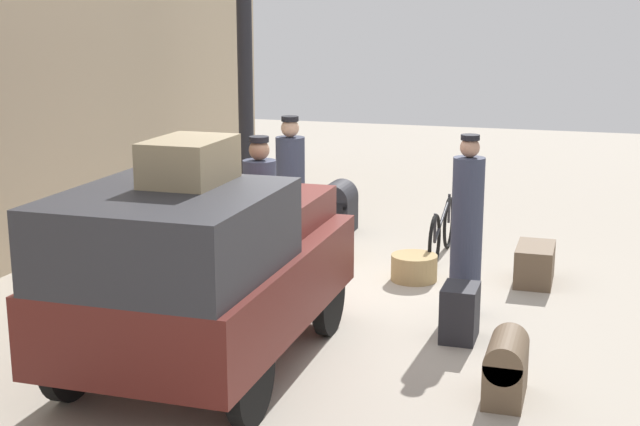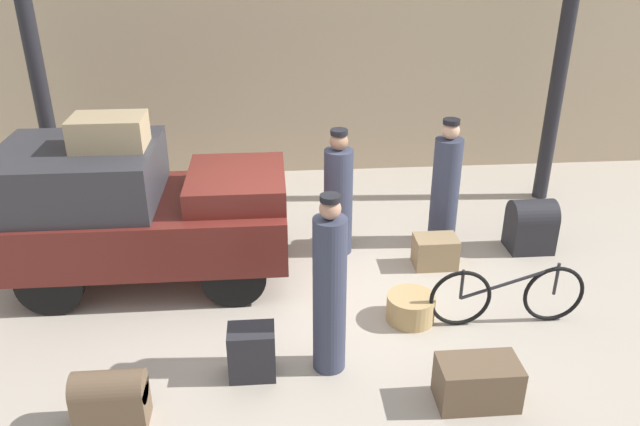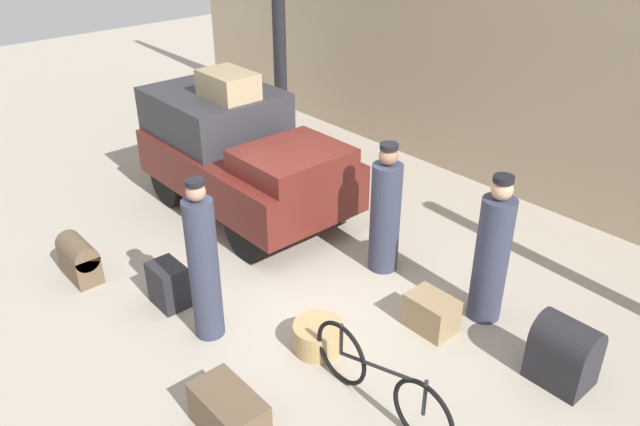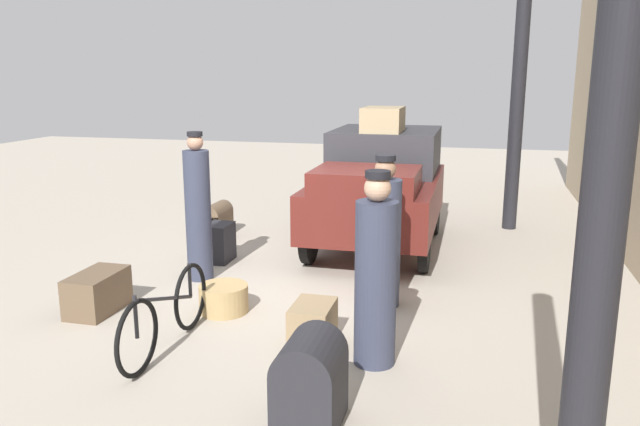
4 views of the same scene
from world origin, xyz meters
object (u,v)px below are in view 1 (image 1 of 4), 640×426
(bicycle, at_px, (442,231))
(trunk_wicker_pale, at_px, (535,264))
(porter_carrying_trunk, at_px, (260,217))
(trunk_umber_medium, at_px, (460,313))
(trunk_barrel_dark, at_px, (506,366))
(trunk_on_truck_roof, at_px, (189,161))
(wicker_basket, at_px, (414,268))
(suitcase_tan_flat, at_px, (332,244))
(porter_lifting_near_truck, at_px, (291,190))
(suitcase_black_upright, at_px, (337,207))
(porter_with_bicycle, at_px, (467,232))
(truck, at_px, (202,267))

(bicycle, distance_m, trunk_wicker_pale, 1.39)
(porter_carrying_trunk, bearing_deg, trunk_umber_medium, -114.24)
(trunk_umber_medium, bearing_deg, trunk_barrel_dark, -155.51)
(trunk_wicker_pale, xyz_separation_m, trunk_on_truck_roof, (-3.63, 2.57, 1.66))
(trunk_wicker_pale, bearing_deg, wicker_basket, 103.65)
(trunk_wicker_pale, bearing_deg, suitcase_tan_flat, 84.51)
(porter_carrying_trunk, distance_m, trunk_on_truck_roof, 2.92)
(porter_lifting_near_truck, relative_size, trunk_umber_medium, 3.31)
(suitcase_black_upright, bearing_deg, trunk_umber_medium, -148.15)
(porter_lifting_near_truck, distance_m, suitcase_black_upright, 1.25)
(trunk_barrel_dark, height_order, trunk_umber_medium, trunk_barrel_dark)
(porter_carrying_trunk, relative_size, porter_with_bicycle, 0.91)
(truck, relative_size, suitcase_black_upright, 4.59)
(wicker_basket, relative_size, trunk_wicker_pale, 0.73)
(truck, distance_m, bicycle, 4.40)
(trunk_barrel_dark, xyz_separation_m, suitcase_tan_flat, (3.52, 2.50, -0.08))
(trunk_umber_medium, distance_m, trunk_wicker_pale, 2.14)
(porter_lifting_near_truck, bearing_deg, porter_carrying_trunk, -174.44)
(porter_carrying_trunk, bearing_deg, suitcase_black_upright, -3.54)
(truck, height_order, suitcase_tan_flat, truck)
(wicker_basket, distance_m, porter_carrying_trunk, 1.88)
(bicycle, distance_m, trunk_barrel_dark, 4.16)
(trunk_wicker_pale, bearing_deg, trunk_barrel_dark, -179.95)
(suitcase_tan_flat, bearing_deg, trunk_on_truck_roof, 178.97)
(porter_carrying_trunk, bearing_deg, suitcase_tan_flat, -22.48)
(wicker_basket, xyz_separation_m, trunk_wicker_pale, (0.33, -1.34, 0.07))
(porter_with_bicycle, xyz_separation_m, trunk_on_truck_roof, (-2.32, 1.95, 1.01))
(trunk_umber_medium, distance_m, trunk_on_truck_roof, 3.02)
(suitcase_black_upright, height_order, suitcase_tan_flat, suitcase_black_upright)
(wicker_basket, height_order, suitcase_tan_flat, suitcase_tan_flat)
(porter_carrying_trunk, xyz_separation_m, trunk_umber_medium, (-1.10, -2.44, -0.51))
(porter_lifting_near_truck, height_order, suitcase_tan_flat, porter_lifting_near_truck)
(truck, height_order, bicycle, truck)
(wicker_basket, distance_m, trunk_wicker_pale, 1.38)
(wicker_basket, distance_m, suitcase_tan_flat, 1.29)
(truck, relative_size, bicycle, 1.90)
(truck, xyz_separation_m, suitcase_black_upright, (5.06, 0.27, -0.57))
(wicker_basket, height_order, porter_carrying_trunk, porter_carrying_trunk)
(porter_with_bicycle, height_order, suitcase_tan_flat, porter_with_bicycle)
(bicycle, bearing_deg, trunk_on_truck_roof, 162.43)
(suitcase_tan_flat, relative_size, trunk_wicker_pale, 0.73)
(porter_carrying_trunk, height_order, trunk_umber_medium, porter_carrying_trunk)
(suitcase_black_upright, bearing_deg, porter_with_bicycle, -142.77)
(porter_lifting_near_truck, xyz_separation_m, trunk_umber_medium, (-2.55, -2.58, -0.54))
(porter_with_bicycle, height_order, trunk_barrel_dark, porter_with_bicycle)
(porter_carrying_trunk, height_order, porter_with_bicycle, porter_with_bicycle)
(porter_carrying_trunk, bearing_deg, wicker_basket, -68.96)
(suitcase_black_upright, bearing_deg, porter_carrying_trunk, 176.46)
(bicycle, xyz_separation_m, trunk_wicker_pale, (-0.70, -1.20, -0.13))
(wicker_basket, relative_size, porter_lifting_near_truck, 0.31)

